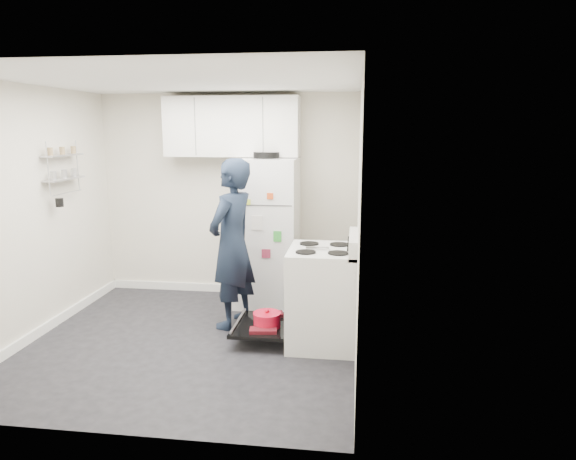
# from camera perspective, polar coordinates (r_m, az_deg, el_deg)

# --- Properties ---
(room) EXTENTS (3.21, 3.21, 2.51)m
(room) POSITION_cam_1_polar(r_m,az_deg,el_deg) (4.99, -11.24, 0.96)
(room) COLOR black
(room) RESTS_ON ground
(electric_range) EXTENTS (0.66, 0.76, 1.10)m
(electric_range) POSITION_cam_1_polar(r_m,az_deg,el_deg) (5.04, 3.72, -7.43)
(electric_range) COLOR silver
(electric_range) RESTS_ON ground
(open_oven_door) EXTENTS (0.55, 0.70, 0.22)m
(open_oven_door) POSITION_cam_1_polar(r_m,az_deg,el_deg) (5.18, -2.68, -10.25)
(open_oven_door) COLOR black
(open_oven_door) RESTS_ON ground
(refrigerator) EXTENTS (0.72, 0.74, 1.81)m
(refrigerator) POSITION_cam_1_polar(r_m,az_deg,el_deg) (6.07, -2.35, -0.19)
(refrigerator) COLOR white
(refrigerator) RESTS_ON ground
(upper_cabinets) EXTENTS (1.60, 0.33, 0.70)m
(upper_cabinets) POSITION_cam_1_polar(r_m,az_deg,el_deg) (6.22, -6.23, 11.35)
(upper_cabinets) COLOR silver
(upper_cabinets) RESTS_ON room
(wall_shelf_rack) EXTENTS (0.14, 0.60, 0.61)m
(wall_shelf_rack) POSITION_cam_1_polar(r_m,az_deg,el_deg) (5.98, -23.71, 6.42)
(wall_shelf_rack) COLOR #B2B2B7
(wall_shelf_rack) RESTS_ON room
(person) EXTENTS (0.62, 0.76, 1.78)m
(person) POSITION_cam_1_polar(r_m,az_deg,el_deg) (5.40, -6.24, -1.55)
(person) COLOR #151E2F
(person) RESTS_ON ground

